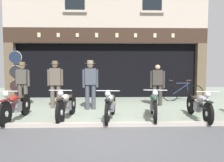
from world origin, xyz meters
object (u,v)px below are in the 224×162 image
at_px(motorcycle_center, 111,105).
at_px(shopkeeper_center, 55,82).
at_px(salesman_right, 90,82).
at_px(motorcycle_center_right, 154,104).
at_px(salesman_left, 23,81).
at_px(motorcycle_left, 16,106).
at_px(motorcycle_right, 199,105).
at_px(assistant_far_right, 157,83).
at_px(advert_board_far, 177,62).
at_px(advert_board_near, 151,62).
at_px(tyre_sign_pole, 16,72).
at_px(motorcycle_center_left, 67,105).
at_px(leaning_bicycle, 183,92).

relative_size(motorcycle_center, shopkeeper_center, 1.18).
bearing_deg(salesman_right, motorcycle_center_right, 135.16).
bearing_deg(salesman_right, salesman_left, -22.89).
relative_size(motorcycle_left, motorcycle_center_right, 1.00).
bearing_deg(motorcycle_left, motorcycle_right, -177.93).
relative_size(motorcycle_center_right, assistant_far_right, 1.27).
height_order(motorcycle_left, advert_board_far, advert_board_far).
height_order(motorcycle_center, shopkeeper_center, shopkeeper_center).
height_order(motorcycle_left, advert_board_near, advert_board_near).
xyz_separation_m(motorcycle_center_right, tyre_sign_pole, (-5.10, 2.95, 0.84)).
bearing_deg(shopkeeper_center, motorcycle_left, 60.65).
xyz_separation_m(motorcycle_center_left, salesman_right, (0.60, 1.45, 0.54)).
bearing_deg(salesman_right, shopkeeper_center, -20.47).
xyz_separation_m(salesman_left, assistant_far_right, (5.18, -0.05, -0.08)).
distance_m(shopkeeper_center, tyre_sign_pole, 2.22).
bearing_deg(motorcycle_center_left, motorcycle_left, 10.37).
height_order(motorcycle_center_left, assistant_far_right, assistant_far_right).
bearing_deg(motorcycle_center_right, leaning_bicycle, -112.85).
distance_m(salesman_right, advert_board_near, 4.21).
bearing_deg(motorcycle_left, salesman_left, -73.22).
relative_size(shopkeeper_center, advert_board_far, 1.77).
bearing_deg(motorcycle_right, tyre_sign_pole, -22.50).
distance_m(motorcycle_center_left, motorcycle_right, 3.87).
bearing_deg(leaning_bicycle, advert_board_near, 42.18).
bearing_deg(advert_board_near, motorcycle_left, -136.12).
bearing_deg(motorcycle_center, salesman_left, -26.04).
distance_m(motorcycle_center, advert_board_near, 5.22).
distance_m(salesman_right, assistant_far_right, 2.64).
xyz_separation_m(motorcycle_right, tyre_sign_pole, (-6.42, 3.02, 0.86)).
relative_size(tyre_sign_pole, advert_board_near, 2.59).
height_order(motorcycle_left, salesman_right, salesman_right).
bearing_deg(motorcycle_center, assistant_far_right, -122.09).
bearing_deg(tyre_sign_pole, salesman_left, -53.93).
relative_size(motorcycle_center_left, motorcycle_right, 1.00).
distance_m(motorcycle_left, advert_board_far, 7.74).
relative_size(motorcycle_right, salesman_left, 1.18).
relative_size(motorcycle_right, advert_board_near, 2.27).
relative_size(motorcycle_center_right, shopkeeper_center, 1.17).
distance_m(salesman_left, assistant_far_right, 5.18).
relative_size(motorcycle_center, assistant_far_right, 1.29).
bearing_deg(assistant_far_right, advert_board_near, -86.64).
bearing_deg(leaning_bicycle, motorcycle_center, 137.06).
bearing_deg(tyre_sign_pole, assistant_far_right, -7.81).
distance_m(motorcycle_right, salesman_left, 6.34).
height_order(shopkeeper_center, tyre_sign_pole, tyre_sign_pole).
xyz_separation_m(tyre_sign_pole, advert_board_far, (7.21, 1.60, 0.42)).
xyz_separation_m(motorcycle_center_left, salesman_left, (-2.02, 2.18, 0.51)).
relative_size(motorcycle_left, motorcycle_right, 1.01).
xyz_separation_m(motorcycle_left, tyre_sign_pole, (-1.14, 3.03, 0.84)).
bearing_deg(salesman_left, shopkeeper_center, 169.67).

